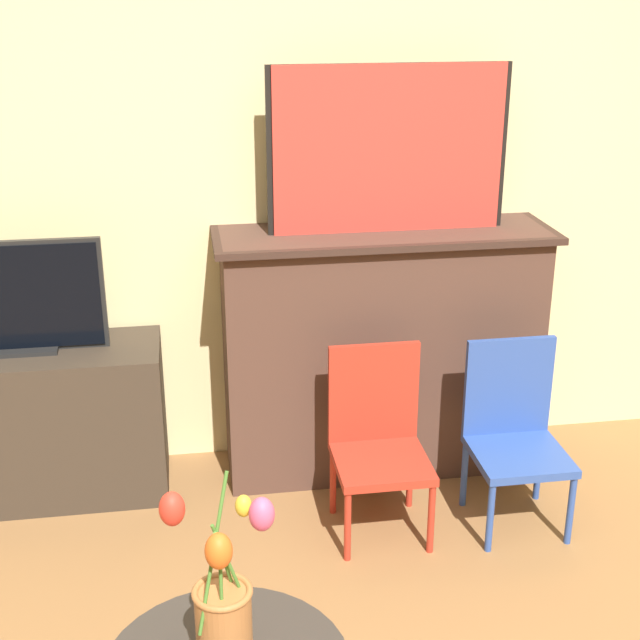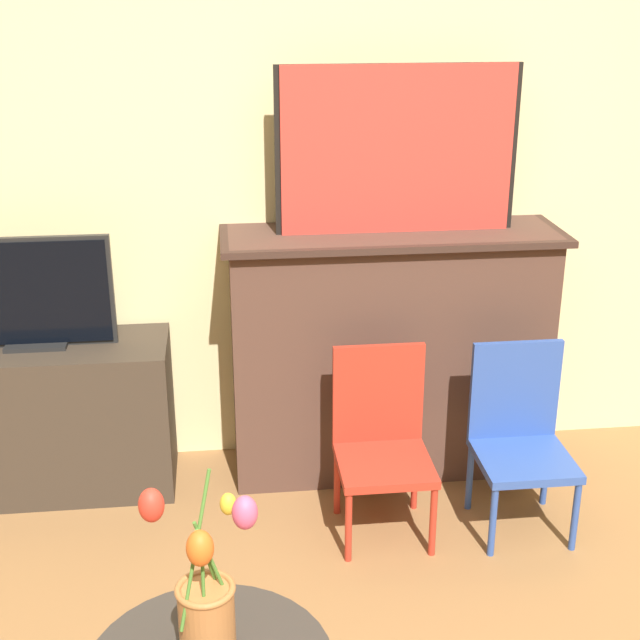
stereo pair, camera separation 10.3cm
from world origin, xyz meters
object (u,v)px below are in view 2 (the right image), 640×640
painting (397,150)px  chair_blue (520,432)px  tv_monitor (31,295)px  chair_red (381,437)px  vase_tulips (207,605)px

painting → chair_blue: size_ratio=1.33×
painting → chair_blue: 1.09m
chair_blue → tv_monitor: bearing=166.0°
painting → tv_monitor: size_ratio=1.51×
painting → tv_monitor: 1.41m
chair_red → chair_blue: 0.49m
tv_monitor → chair_red: (1.21, -0.40, -0.43)m
tv_monitor → chair_red: tv_monitor is taller
painting → vase_tulips: (-0.70, -1.55, -0.68)m
painting → chair_red: bearing=-104.7°
tv_monitor → vase_tulips: (0.62, -1.52, -0.20)m
chair_blue → vase_tulips: size_ratio=1.30×
painting → tv_monitor: painting is taller
chair_red → chair_blue: bearing=-3.0°
tv_monitor → vase_tulips: tv_monitor is taller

